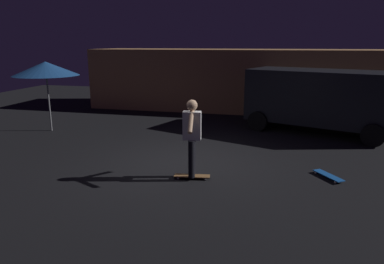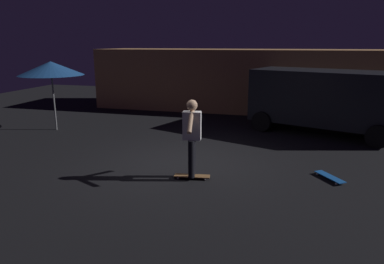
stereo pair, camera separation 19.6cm
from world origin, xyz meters
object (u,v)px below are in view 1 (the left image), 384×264
object	(u,v)px
skateboard_spare	(328,176)
skateboard_ridden	(192,176)
patio_umbrella	(46,69)
skater	(192,133)
parked_van	(321,97)

from	to	relation	value
skateboard_spare	skateboard_ridden	bearing A→B (deg)	-165.80
patio_umbrella	skater	size ratio (longest dim) A/B	1.38
skateboard_ridden	parked_van	bearing A→B (deg)	58.76
parked_van	patio_umbrella	xyz separation A→B (m)	(-8.77, -1.98, 0.91)
patio_umbrella	skateboard_ridden	bearing A→B (deg)	-29.07
parked_van	skateboard_ridden	size ratio (longest dim) A/B	6.21
patio_umbrella	skateboard_spare	xyz separation A→B (m)	(8.56, -2.41, -2.02)
parked_van	skateboard_ridden	bearing A→B (deg)	-121.24
skateboard_spare	skater	size ratio (longest dim) A/B	0.45
patio_umbrella	skater	xyz separation A→B (m)	(5.66, -3.14, -1.04)
skateboard_ridden	skateboard_spare	size ratio (longest dim) A/B	1.06
skateboard_spare	parked_van	bearing A→B (deg)	87.28
patio_umbrella	skater	bearing A→B (deg)	-29.07
skateboard_ridden	skater	size ratio (longest dim) A/B	0.48
skater	skateboard_ridden	bearing A→B (deg)	-135.00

